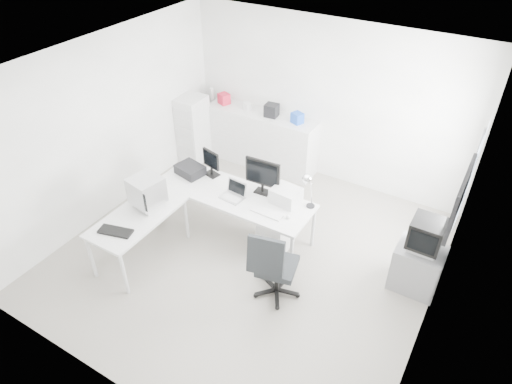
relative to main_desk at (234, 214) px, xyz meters
The scene contains 30 objects.
floor 0.65m from the main_desk, 33.25° to the right, with size 5.00×5.00×0.01m, color #B9B4A6.
ceiling 2.48m from the main_desk, 33.25° to the right, with size 5.00×5.00×0.01m, color white.
back_wall 2.48m from the main_desk, 78.64° to the left, with size 5.00×0.02×2.80m, color white.
left_wall 2.32m from the main_desk, behind, with size 0.02×5.00×2.80m, color white.
right_wall 3.13m from the main_desk, ahead, with size 0.02×5.00×2.80m, color white.
window 3.30m from the main_desk, 17.27° to the left, with size 0.02×1.20×1.10m, color white, non-canonical shape.
wall_picture 3.29m from the main_desk, ahead, with size 0.04×0.90×0.60m, color black, non-canonical shape.
main_desk is the anchor object (origin of this frame).
side_desk 1.39m from the main_desk, 127.69° to the right, with size 0.70×1.40×0.75m, color silver, non-canonical shape.
drawer_pedestal 0.71m from the main_desk, ahead, with size 0.40×0.50×0.60m, color silver.
inkjet_printer 0.97m from the main_desk, behind, with size 0.41×0.32×0.15m, color black.
lcd_monitor_small 0.84m from the main_desk, 155.56° to the left, with size 0.33×0.19×0.41m, color black, non-canonical shape.
lcd_monitor_large 0.78m from the main_desk, 35.54° to the left, with size 0.53×0.21×0.55m, color black, non-canonical shape.
laptop 0.50m from the main_desk, 63.43° to the right, with size 0.34×0.35×0.23m, color #B7B7BA, non-canonical shape.
white_keyboard 0.77m from the main_desk, 12.99° to the right, with size 0.46×0.14×0.02m, color silver.
white_mouse 1.04m from the main_desk, ahead, with size 0.06×0.06×0.06m, color silver.
laser_printer 0.92m from the main_desk, 16.35° to the left, with size 0.38×0.33×0.22m, color silver.
desk_lamp 1.28m from the main_desk, 15.26° to the left, with size 0.14×0.14×0.42m, color silver, non-canonical shape.
crt_monitor 1.36m from the main_desk, 135.00° to the right, with size 0.45×0.45×0.51m, color #B7B7BA, non-canonical shape.
black_keyboard 1.77m from the main_desk, 119.54° to the right, with size 0.45×0.18×0.03m, color black.
office_chair 1.36m from the main_desk, 32.52° to the right, with size 0.63×0.63×1.08m, color #292C2F, non-canonical shape.
tv_cabinet 2.68m from the main_desk, ahead, with size 0.60×0.49×0.66m, color slate.
crt_tv 2.73m from the main_desk, ahead, with size 0.50×0.48×0.45m, color black, non-canonical shape.
sideboard 2.06m from the main_desk, 108.55° to the left, with size 2.09×0.52×1.05m, color silver.
clutter_box_a 2.55m from the main_desk, 126.73° to the left, with size 0.19×0.17×0.19m, color red.
clutter_box_b 2.29m from the main_desk, 116.08° to the left, with size 0.13×0.11×0.13m, color silver.
clutter_box_c 2.15m from the main_desk, 103.12° to the left, with size 0.22×0.20×0.22m, color black.
clutter_box_d 2.09m from the main_desk, 88.65° to the left, with size 0.18×0.16×0.18m, color blue.
clutter_bottle 2.76m from the main_desk, 131.41° to the left, with size 0.07×0.07×0.22m, color silver.
filing_cabinet 2.36m from the main_desk, 141.65° to the left, with size 0.44×0.53×1.27m, color silver.
Camera 1 is at (2.58, -4.14, 4.67)m, focal length 32.00 mm.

